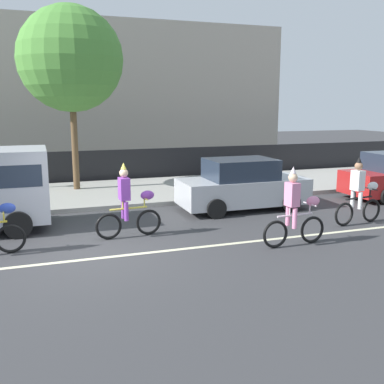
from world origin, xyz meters
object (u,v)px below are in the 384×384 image
(parade_cyclist_pink, at_px, (296,211))
(parade_cyclist_zebra, at_px, (360,195))
(parked_car_silver, at_px, (242,185))
(parade_cyclist_purple, at_px, (129,205))

(parade_cyclist_pink, distance_m, parade_cyclist_zebra, 3.01)
(parade_cyclist_zebra, relative_size, parked_car_silver, 0.47)
(parade_cyclist_purple, bearing_deg, parked_car_silver, 24.90)
(parade_cyclist_purple, xyz_separation_m, parade_cyclist_pink, (3.60, -1.99, 0.00))
(parked_car_silver, bearing_deg, parade_cyclist_pink, -96.51)
(parade_cyclist_zebra, height_order, parked_car_silver, parade_cyclist_zebra)
(parade_cyclist_purple, distance_m, parade_cyclist_zebra, 6.44)
(parade_cyclist_zebra, xyz_separation_m, parked_car_silver, (-2.34, 2.72, -0.06))
(parade_cyclist_purple, xyz_separation_m, parked_car_silver, (4.04, 1.88, -0.06))
(parade_cyclist_zebra, bearing_deg, parade_cyclist_pink, -157.66)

